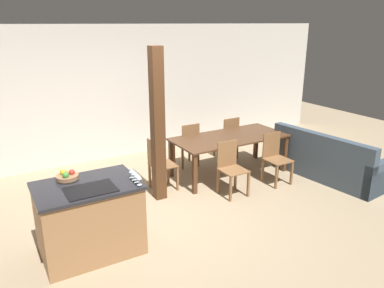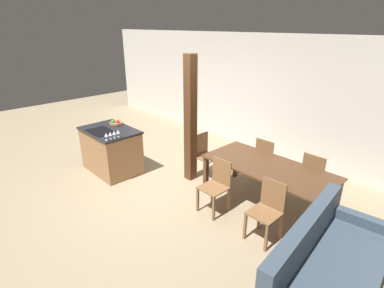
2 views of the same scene
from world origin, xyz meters
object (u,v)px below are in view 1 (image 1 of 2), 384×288
at_px(fruit_bowl, 67,176).
at_px(couch, 329,162).
at_px(wine_glass_far, 134,172).
at_px(kitchen_island, 90,218).
at_px(dining_chair_head_end, 159,164).
at_px(dining_table, 229,141).
at_px(dining_chair_far_left, 188,144).
at_px(timber_post, 158,126).
at_px(dining_chair_near_left, 231,167).
at_px(wine_glass_end, 131,170).
at_px(wine_glass_near, 139,177).
at_px(dining_chair_near_right, 275,157).
at_px(dining_chair_far_right, 228,137).
at_px(wine_glass_middle, 136,175).

xyz_separation_m(fruit_bowl, couch, (4.61, -0.09, -0.67)).
bearing_deg(wine_glass_far, kitchen_island, 161.05).
height_order(kitchen_island, dining_chair_head_end, kitchen_island).
distance_m(dining_table, couch, 1.87).
distance_m(dining_chair_far_left, timber_post, 1.65).
bearing_deg(dining_chair_near_left, wine_glass_end, -162.89).
relative_size(wine_glass_near, couch, 0.06).
relative_size(dining_chair_near_right, timber_post, 0.37).
bearing_deg(dining_chair_far_right, dining_chair_far_left, 0.00).
height_order(wine_glass_near, dining_chair_head_end, wine_glass_near).
relative_size(wine_glass_end, dining_chair_near_right, 0.16).
xyz_separation_m(kitchen_island, dining_chair_far_left, (2.47, 1.94, 0.01)).
relative_size(fruit_bowl, dining_table, 0.13).
height_order(fruit_bowl, dining_chair_head_end, fruit_bowl).
xyz_separation_m(wine_glass_middle, dining_chair_far_left, (1.94, 2.20, -0.55)).
bearing_deg(couch, dining_chair_head_end, 64.18).
bearing_deg(wine_glass_far, timber_post, 53.05).
xyz_separation_m(kitchen_island, wine_glass_near, (0.53, -0.34, 0.56)).
relative_size(wine_glass_far, dining_chair_near_right, 0.16).
bearing_deg(wine_glass_far, dining_chair_near_left, 19.27).
relative_size(wine_glass_far, dining_chair_head_end, 0.16).
bearing_deg(dining_chair_far_right, timber_post, 25.84).
height_order(wine_glass_far, dining_chair_near_left, wine_glass_far).
distance_m(wine_glass_near, dining_chair_far_right, 3.72).
relative_size(dining_table, couch, 1.01).
bearing_deg(dining_chair_far_right, wine_glass_far, 36.21).
distance_m(kitchen_island, timber_post, 1.83).
xyz_separation_m(fruit_bowl, dining_chair_near_right, (3.58, 0.24, -0.49)).
bearing_deg(dining_chair_head_end, dining_table, -90.00).
bearing_deg(wine_glass_end, dining_table, 28.60).
bearing_deg(wine_glass_middle, dining_chair_head_end, 56.43).
height_order(wine_glass_near, dining_chair_near_left, wine_glass_near).
bearing_deg(dining_chair_near_left, dining_chair_far_left, 90.00).
distance_m(wine_glass_near, couch, 4.02).
relative_size(dining_chair_near_right, dining_chair_head_end, 1.00).
bearing_deg(dining_chair_far_left, wine_glass_middle, 48.62).
bearing_deg(dining_chair_near_left, dining_chair_far_right, 56.45).
height_order(dining_chair_far_left, dining_chair_far_right, same).
bearing_deg(dining_chair_far_right, fruit_bowl, 25.17).
distance_m(dining_chair_near_right, dining_chair_head_end, 2.04).
height_order(dining_table, dining_chair_head_end, dining_chair_head_end).
bearing_deg(dining_table, wine_glass_near, -147.15).
height_order(kitchen_island, wine_glass_near, wine_glass_near).
height_order(dining_chair_far_left, couch, dining_chair_far_left).
xyz_separation_m(wine_glass_near, dining_chair_head_end, (0.98, 1.56, -0.55)).
bearing_deg(dining_chair_head_end, timber_post, 153.83).
relative_size(dining_chair_far_right, couch, 0.42).
bearing_deg(kitchen_island, wine_glass_middle, -26.38).
distance_m(wine_glass_middle, dining_chair_near_right, 3.04).
relative_size(fruit_bowl, wine_glass_near, 1.95).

